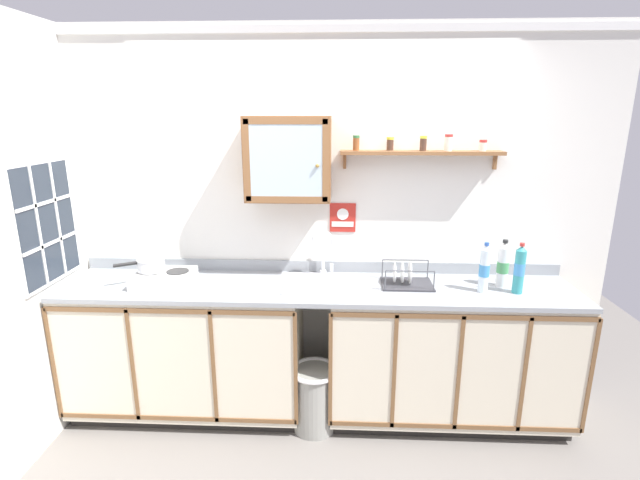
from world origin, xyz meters
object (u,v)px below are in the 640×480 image
object	(u,v)px
dish_rack	(406,280)
bottle_water_clear_0	(484,269)
sink	(327,286)
warning_sign	(343,218)
bottle_opaque_white_2	(503,265)
hot_plate_stove	(164,278)
saucepan	(151,264)
bottle_detergent_teal_1	(519,269)
wall_cabinet	(288,159)
trash_bin	(314,397)

from	to	relation	value
dish_rack	bottle_water_clear_0	bearing A→B (deg)	-11.16
sink	warning_sign	world-z (taller)	warning_sign
bottle_water_clear_0	dish_rack	size ratio (longest dim) A/B	0.97
bottle_opaque_white_2	hot_plate_stove	bearing A→B (deg)	-178.45
sink	dish_rack	bearing A→B (deg)	-0.18
sink	bottle_opaque_white_2	world-z (taller)	sink
sink	saucepan	size ratio (longest dim) A/B	1.91
saucepan	bottle_opaque_white_2	size ratio (longest dim) A/B	0.94
sink	warning_sign	xyz separation A→B (m)	(0.10, 0.25, 0.41)
hot_plate_stove	bottle_detergent_teal_1	world-z (taller)	bottle_detergent_teal_1
bottle_opaque_white_2	bottle_water_clear_0	bearing A→B (deg)	-145.45
dish_rack	wall_cabinet	size ratio (longest dim) A/B	0.60
hot_plate_stove	warning_sign	distance (m)	1.27
dish_rack	trash_bin	bearing A→B (deg)	-160.77
bottle_detergent_teal_1	warning_sign	distance (m)	1.18
sink	saucepan	bearing A→B (deg)	-178.45
bottle_water_clear_0	dish_rack	xyz separation A→B (m)	(-0.47, 0.09, -0.11)
sink	bottle_detergent_teal_1	size ratio (longest dim) A/B	1.72
dish_rack	warning_sign	xyz separation A→B (m)	(-0.42, 0.25, 0.36)
bottle_detergent_teal_1	bottle_water_clear_0	bearing A→B (deg)	177.16
sink	trash_bin	size ratio (longest dim) A/B	1.26
saucepan	bottle_water_clear_0	bearing A→B (deg)	-1.68
bottle_opaque_white_2	wall_cabinet	size ratio (longest dim) A/B	0.57
saucepan	dish_rack	size ratio (longest dim) A/B	0.89
bottle_opaque_white_2	warning_sign	world-z (taller)	warning_sign
saucepan	bottle_opaque_white_2	xyz separation A→B (m)	(2.31, 0.04, 0.02)
saucepan	trash_bin	distance (m)	1.40
sink	bottle_opaque_white_2	xyz separation A→B (m)	(1.14, 0.01, 0.16)
sink	hot_plate_stove	size ratio (longest dim) A/B	1.54
hot_plate_stove	saucepan	bearing A→B (deg)	166.70
hot_plate_stove	trash_bin	xyz separation A→B (m)	(1.00, -0.15, -0.76)
bottle_opaque_white_2	dish_rack	world-z (taller)	bottle_opaque_white_2
bottle_opaque_white_2	warning_sign	distance (m)	1.10
bottle_detergent_teal_1	trash_bin	xyz separation A→B (m)	(-1.28, -0.10, -0.88)
wall_cabinet	warning_sign	world-z (taller)	wall_cabinet
hot_plate_stove	warning_sign	size ratio (longest dim) A/B	1.80
bottle_detergent_teal_1	wall_cabinet	world-z (taller)	wall_cabinet
hot_plate_stove	bottle_water_clear_0	xyz separation A→B (m)	(2.07, -0.04, 0.11)
dish_rack	trash_bin	xyz separation A→B (m)	(-0.59, -0.21, -0.76)
hot_plate_stove	saucepan	size ratio (longest dim) A/B	1.24
bottle_water_clear_0	wall_cabinet	bearing A→B (deg)	169.79
trash_bin	hot_plate_stove	bearing A→B (deg)	171.23
saucepan	wall_cabinet	bearing A→B (deg)	10.08
dish_rack	trash_bin	world-z (taller)	dish_rack
sink	trash_bin	distance (m)	0.74
bottle_water_clear_0	trash_bin	xyz separation A→B (m)	(-1.06, -0.11, -0.87)
saucepan	bottle_water_clear_0	distance (m)	2.16
bottle_opaque_white_2	bottle_detergent_teal_1	bearing A→B (deg)	-60.64
hot_plate_stove	trash_bin	world-z (taller)	hot_plate_stove
wall_cabinet	trash_bin	world-z (taller)	wall_cabinet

